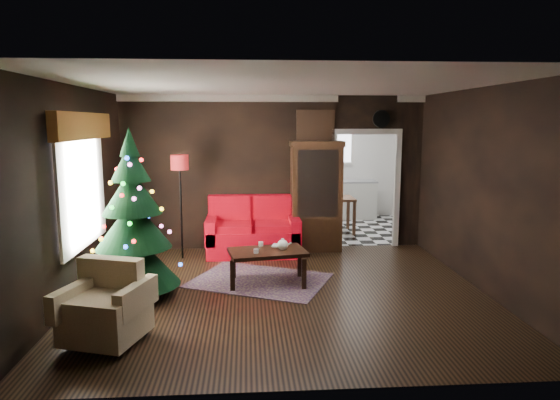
{
  "coord_description": "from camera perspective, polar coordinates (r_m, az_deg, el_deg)",
  "views": [
    {
      "loc": [
        -0.5,
        -6.46,
        2.32
      ],
      "look_at": [
        0.0,
        0.9,
        1.15
      ],
      "focal_mm": 31.55,
      "sensor_mm": 36.0,
      "label": 1
    }
  ],
  "objects": [
    {
      "name": "kitchen_counter",
      "position": [
        12.01,
        6.7,
        -0.01
      ],
      "size": [
        1.8,
        0.6,
        0.9
      ],
      "primitive_type": "cube",
      "color": "silver",
      "rests_on": "ground"
    },
    {
      "name": "kitchen_table",
      "position": [
        10.52,
        6.58,
        -1.71
      ],
      "size": [
        0.7,
        0.7,
        0.75
      ],
      "primitive_type": null,
      "color": "brown",
      "rests_on": "ground"
    },
    {
      "name": "teapot",
      "position": [
        7.09,
        0.31,
        -5.18
      ],
      "size": [
        0.21,
        0.21,
        0.17
      ],
      "primitive_type": null,
      "rotation": [
        0.0,
        0.0,
        -0.24
      ],
      "color": "white",
      "rests_on": "coffee_table"
    },
    {
      "name": "cup_b",
      "position": [
        6.96,
        -2.79,
        -5.92
      ],
      "size": [
        0.09,
        0.09,
        0.06
      ],
      "primitive_type": "cylinder",
      "rotation": [
        0.0,
        0.0,
        -0.32
      ],
      "color": "silver",
      "rests_on": "coffee_table"
    },
    {
      "name": "coffee_table",
      "position": [
        7.17,
        -1.45,
        -7.72
      ],
      "size": [
        1.18,
        0.83,
        0.49
      ],
      "primitive_type": null,
      "rotation": [
        0.0,
        0.0,
        0.18
      ],
      "color": "black",
      "rests_on": "rug"
    },
    {
      "name": "christmas_tree",
      "position": [
        6.76,
        -16.68,
        -2.21
      ],
      "size": [
        1.22,
        1.22,
        2.26
      ],
      "primitive_type": null,
      "rotation": [
        0.0,
        0.0,
        0.03
      ],
      "color": "#133218",
      "rests_on": "ground"
    },
    {
      "name": "cup_a",
      "position": [
        7.35,
        -2.23,
        -5.1
      ],
      "size": [
        0.09,
        0.09,
        0.06
      ],
      "primitive_type": "cylinder",
      "rotation": [
        0.0,
        0.0,
        -0.23
      ],
      "color": "#E7ECCF",
      "rests_on": "coffee_table"
    },
    {
      "name": "armchair",
      "position": [
        5.57,
        -19.61,
        -11.04
      ],
      "size": [
        0.97,
        0.97,
        0.79
      ],
      "primitive_type": null,
      "rotation": [
        0.0,
        0.0,
        -0.31
      ],
      "color": "tan",
      "rests_on": "ground"
    },
    {
      "name": "floor",
      "position": [
        6.88,
        0.52,
        -10.69
      ],
      "size": [
        5.5,
        5.5,
        0.0
      ],
      "primitive_type": "plane",
      "color": "black",
      "rests_on": "ground"
    },
    {
      "name": "ceiling",
      "position": [
        6.5,
        0.56,
        13.25
      ],
      "size": [
        5.5,
        5.5,
        0.0
      ],
      "primitive_type": "plane",
      "rotation": [
        3.14,
        0.0,
        0.0
      ],
      "color": "white",
      "rests_on": "ground"
    },
    {
      "name": "wall_clock",
      "position": [
        9.24,
        11.63,
        9.2
      ],
      "size": [
        0.32,
        0.32,
        0.06
      ],
      "primitive_type": "cylinder",
      "color": "silver",
      "rests_on": "wall_back"
    },
    {
      "name": "curio_cabinet",
      "position": [
        8.93,
        4.21,
        0.16
      ],
      "size": [
        0.9,
        0.45,
        1.9
      ],
      "primitive_type": null,
      "color": "black",
      "rests_on": "ground"
    },
    {
      "name": "book",
      "position": [
        7.34,
        -0.89,
        -4.59
      ],
      "size": [
        0.14,
        0.05,
        0.19
      ],
      "primitive_type": "imported",
      "rotation": [
        0.0,
        0.0,
        -0.24
      ],
      "color": "gray",
      "rests_on": "coffee_table"
    },
    {
      "name": "rug",
      "position": [
        7.37,
        -2.37,
        -9.29
      ],
      "size": [
        2.3,
        2.04,
        0.01
      ],
      "primitive_type": "cube",
      "rotation": [
        0.0,
        0.0,
        -0.43
      ],
      "color": "#543748",
      "rests_on": "ground"
    },
    {
      "name": "valance",
      "position": [
        6.99,
        -21.84,
        7.97
      ],
      "size": [
        0.12,
        2.1,
        0.35
      ],
      "primitive_type": "cube",
      "color": "brown",
      "rests_on": "wall_left"
    },
    {
      "name": "painting",
      "position": [
        9.0,
        4.14,
        8.54
      ],
      "size": [
        0.62,
        0.05,
        0.52
      ],
      "primitive_type": "cube",
      "color": "#A26035",
      "rests_on": "wall_back"
    },
    {
      "name": "wall_left",
      "position": [
        6.9,
        -22.87,
        0.64
      ],
      "size": [
        0.0,
        5.5,
        5.5
      ],
      "primitive_type": "plane",
      "rotation": [
        1.57,
        0.0,
        1.57
      ],
      "color": "black",
      "rests_on": "ground"
    },
    {
      "name": "loveseat",
      "position": [
        8.7,
        -3.15,
        -3.07
      ],
      "size": [
        1.7,
        0.9,
        1.0
      ],
      "primitive_type": null,
      "color": "maroon",
      "rests_on": "ground"
    },
    {
      "name": "doorway",
      "position": [
        9.31,
        9.81,
        1.04
      ],
      "size": [
        1.1,
        0.1,
        2.1
      ],
      "primitive_type": null,
      "color": "silver",
      "rests_on": "ground"
    },
    {
      "name": "wall_back",
      "position": [
        9.02,
        -0.7,
        3.16
      ],
      "size": [
        5.5,
        0.0,
        5.5
      ],
      "primitive_type": "plane",
      "rotation": [
        1.57,
        0.0,
        0.0
      ],
      "color": "black",
      "rests_on": "ground"
    },
    {
      "name": "kitchen_floor",
      "position": [
        10.94,
        7.81,
        -3.32
      ],
      "size": [
        3.0,
        3.0,
        0.0
      ],
      "primitive_type": "plane",
      "color": "silver",
      "rests_on": "ground"
    },
    {
      "name": "left_window",
      "position": [
        7.07,
        -22.07,
        1.28
      ],
      "size": [
        0.05,
        1.6,
        1.4
      ],
      "primitive_type": "cube",
      "color": "white",
      "rests_on": "wall_left"
    },
    {
      "name": "kitchen_window",
      "position": [
        12.13,
        6.59,
        6.02
      ],
      "size": [
        0.7,
        0.06,
        0.7
      ],
      "primitive_type": "cube",
      "color": "white",
      "rests_on": "ground"
    },
    {
      "name": "wall_right",
      "position": [
        7.29,
        22.63,
        1.07
      ],
      "size": [
        0.0,
        5.5,
        5.5
      ],
      "primitive_type": "plane",
      "rotation": [
        1.57,
        0.0,
        -1.57
      ],
      "color": "black",
      "rests_on": "ground"
    },
    {
      "name": "floor_lamp",
      "position": [
        8.52,
        -11.39,
        -1.24
      ],
      "size": [
        0.39,
        0.39,
        1.9
      ],
      "primitive_type": null,
      "rotation": [
        0.0,
        0.0,
        0.24
      ],
      "color": "black",
      "rests_on": "ground"
    },
    {
      "name": "wall_front",
      "position": [
        4.1,
        3.26,
        -3.98
      ],
      "size": [
        5.5,
        0.0,
        5.5
      ],
      "primitive_type": "plane",
      "rotation": [
        -1.57,
        0.0,
        0.0
      ],
      "color": "black",
      "rests_on": "ground"
    }
  ]
}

